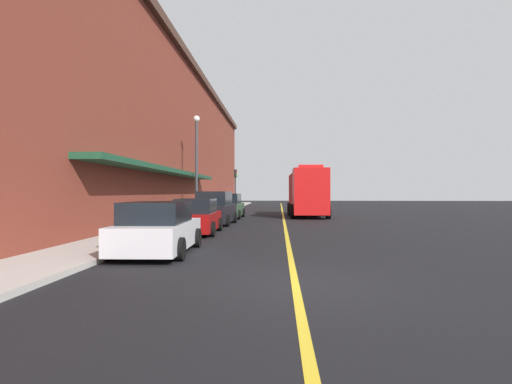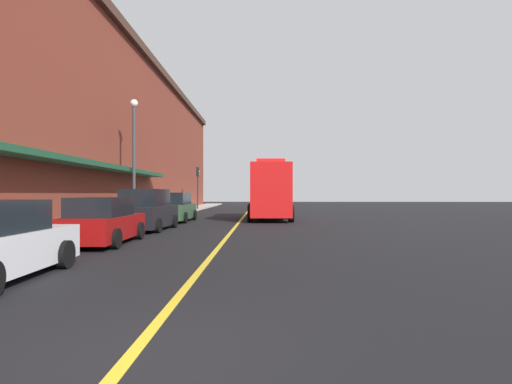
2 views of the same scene
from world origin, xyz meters
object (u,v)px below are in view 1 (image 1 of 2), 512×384
(parked_car_1, at_px, (197,217))
(parked_car_2, at_px, (215,209))
(parking_meter_1, at_px, (214,203))
(parking_meter_0, at_px, (173,209))
(parked_car_0, at_px, (158,229))
(fire_truck, at_px, (307,193))
(street_lamp_left, at_px, (196,155))
(parked_car_3, at_px, (228,207))
(traffic_light_near, at_px, (235,181))

(parked_car_1, bearing_deg, parked_car_2, -1.73)
(parked_car_1, bearing_deg, parking_meter_1, 4.18)
(parked_car_2, bearing_deg, parked_car_1, -177.81)
(parked_car_1, relative_size, parking_meter_0, 3.28)
(parked_car_0, relative_size, fire_truck, 0.58)
(parked_car_1, xyz_separation_m, parking_meter_1, (-1.34, 13.09, 0.32))
(fire_truck, height_order, street_lamp_left, street_lamp_left)
(parked_car_0, distance_m, parking_meter_1, 19.05)
(parked_car_1, height_order, parked_car_3, parked_car_3)
(parked_car_2, xyz_separation_m, parked_car_3, (0.05, 5.84, -0.06))
(parked_car_2, distance_m, traffic_light_near, 23.12)
(parking_meter_0, bearing_deg, parking_meter_1, 90.00)
(parked_car_0, bearing_deg, parked_car_3, -2.08)
(parked_car_3, relative_size, street_lamp_left, 0.69)
(parked_car_0, relative_size, parking_meter_1, 3.34)
(parked_car_3, distance_m, parking_meter_0, 10.10)
(parked_car_2, height_order, parking_meter_1, parked_car_2)
(parking_meter_1, distance_m, street_lamp_left, 5.00)
(parking_meter_1, bearing_deg, fire_truck, 0.69)
(fire_truck, bearing_deg, street_lamp_left, -65.45)
(traffic_light_near, bearing_deg, fire_truck, -64.61)
(parked_car_0, height_order, parked_car_1, parked_car_0)
(parked_car_1, height_order, traffic_light_near, traffic_light_near)
(street_lamp_left, height_order, traffic_light_near, street_lamp_left)
(traffic_light_near, bearing_deg, parked_car_0, -87.82)
(parked_car_1, xyz_separation_m, street_lamp_left, (-1.94, 9.42, 3.66))
(parked_car_2, bearing_deg, traffic_light_near, 5.45)
(traffic_light_near, bearing_deg, parked_car_2, -86.80)
(parked_car_1, relative_size, parking_meter_1, 3.28)
(parked_car_3, bearing_deg, traffic_light_near, 5.26)
(traffic_light_near, bearing_deg, parked_car_1, -87.40)
(parked_car_2, bearing_deg, parking_meter_0, 164.32)
(parked_car_3, height_order, parking_meter_1, parked_car_3)
(parking_meter_0, xyz_separation_m, traffic_light_near, (0.06, 27.13, 2.10))
(parked_car_3, relative_size, parking_meter_0, 3.58)
(parked_car_3, xyz_separation_m, street_lamp_left, (-1.99, -1.59, 3.58))
(parked_car_1, relative_size, parked_car_3, 0.92)
(parking_meter_0, bearing_deg, parked_car_2, 72.07)
(parked_car_2, distance_m, parked_car_3, 5.84)
(traffic_light_near, bearing_deg, parked_car_3, -85.55)
(parked_car_3, distance_m, fire_truck, 6.24)
(street_lamp_left, bearing_deg, fire_truck, 25.85)
(parking_meter_0, bearing_deg, parked_car_1, -36.94)
(parked_car_1, relative_size, street_lamp_left, 0.63)
(parked_car_1, bearing_deg, traffic_light_near, 0.93)
(parked_car_3, height_order, traffic_light_near, traffic_light_near)
(parked_car_0, relative_size, parked_car_1, 1.02)
(parked_car_0, xyz_separation_m, fire_truck, (5.80, 19.08, 1.05))
(parked_car_1, height_order, parking_meter_1, parked_car_1)
(parked_car_2, relative_size, street_lamp_left, 0.64)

